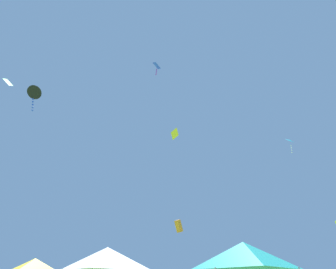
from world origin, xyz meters
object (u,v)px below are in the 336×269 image
canopy_tent_teal (245,255)px  kite_cyan_delta (290,141)px  canopy_tent_white (106,259)px  canopy_tent_yellow (33,268)px  kite_yellow_diamond (174,134)px  kite_black_delta (34,93)px  kite_green_diamond (9,82)px  kite_orange_box (179,226)px  kite_blue_diamond (157,66)px

canopy_tent_teal → kite_cyan_delta: 29.29m
canopy_tent_white → kite_cyan_delta: 31.24m
canopy_tent_yellow → kite_yellow_diamond: (8.18, 15.28, 18.37)m
canopy_tent_white → canopy_tent_teal: 6.72m
canopy_tent_yellow → kite_yellow_diamond: size_ratio=2.47×
kite_black_delta → kite_yellow_diamond: 18.86m
canopy_tent_teal → canopy_tent_white: bearing=158.8°
canopy_tent_teal → kite_cyan_delta: size_ratio=1.28×
kite_green_diamond → kite_yellow_diamond: (8.18, 22.24, 10.59)m
canopy_tent_yellow → kite_orange_box: (8.47, 8.60, 3.94)m
kite_blue_diamond → kite_green_diamond: bearing=-138.3°
canopy_tent_teal → kite_blue_diamond: (-4.16, 3.73, 15.14)m
canopy_tent_white → kite_orange_box: size_ratio=3.03×
canopy_tent_teal → kite_black_delta: size_ratio=1.08×
kite_black_delta → kite_green_diamond: 16.07m
canopy_tent_white → kite_orange_box: kite_orange_box is taller
kite_black_delta → kite_yellow_diamond: (15.17, 11.13, 1.31)m
canopy_tent_teal → kite_yellow_diamond: 27.10m
canopy_tent_yellow → kite_cyan_delta: 33.56m
kite_cyan_delta → kite_orange_box: kite_cyan_delta is taller
kite_orange_box → kite_blue_diamond: kite_blue_diamond is taller
canopy_tent_yellow → canopy_tent_teal: canopy_tent_teal is taller
canopy_tent_white → kite_green_diamond: bearing=-134.6°
kite_cyan_delta → kite_blue_diamond: (-17.92, -16.03, -1.54)m
kite_black_delta → kite_green_diamond: size_ratio=5.65×
canopy_tent_yellow → kite_blue_diamond: bearing=-7.1°
kite_yellow_diamond → kite_cyan_delta: (16.58, -0.11, -1.54)m
canopy_tent_white → canopy_tent_yellow: 5.20m
canopy_tent_white → kite_black_delta: bearing=151.7°
canopy_tent_teal → canopy_tent_yellow: bearing=157.4°
kite_blue_diamond → canopy_tent_yellow: bearing=172.9°
kite_orange_box → canopy_tent_white: bearing=-109.2°
canopy_tent_white → kite_cyan_delta: bearing=40.9°
kite_cyan_delta → kite_orange_box: size_ratio=2.28×
canopy_tent_white → kite_blue_diamond: size_ratio=2.04×
canopy_tent_teal → kite_green_diamond: (-11.00, -2.37, 7.62)m
kite_black_delta → kite_cyan_delta: (31.75, 11.02, -0.22)m
kite_green_diamond → kite_orange_box: kite_green_diamond is taller
canopy_tent_yellow → canopy_tent_teal: size_ratio=0.95×
kite_green_diamond → kite_cyan_delta: size_ratio=0.21×
kite_cyan_delta → kite_blue_diamond: bearing=-138.2°
canopy_tent_teal → kite_black_delta: 26.19m
kite_green_diamond → kite_cyan_delta: bearing=41.8°
kite_orange_box → kite_blue_diamond: bearing=-99.8°
canopy_tent_teal → kite_yellow_diamond: bearing=98.1°
canopy_tent_white → kite_blue_diamond: 15.23m
kite_orange_box → kite_yellow_diamond: bearing=92.5°
kite_yellow_diamond → kite_blue_diamond: bearing=-94.7°
canopy_tent_teal → kite_green_diamond: size_ratio=6.11×
kite_yellow_diamond → kite_orange_box: bearing=-87.5°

